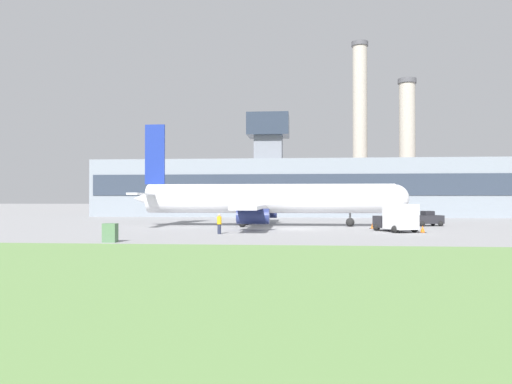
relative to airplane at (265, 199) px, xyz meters
The scene contains 12 objects.
ground_plane 7.04m from the airplane, 54.69° to the right, with size 400.00×400.00×0.00m, color gray.
grass_strip 41.94m from the airplane, 84.98° to the right, with size 240.00×37.00×0.06m.
terminal_building 32.20m from the airplane, 83.99° to the left, with size 71.04×13.40×18.03m.
smokestack_left 68.20m from the airplane, 74.07° to the left, with size 3.95×3.95×40.36m.
smokestack_right 66.20m from the airplane, 64.41° to the left, with size 4.10×4.10×30.20m.
airplane is the anchor object (origin of this frame).
pushback_tug 18.81m from the airplane, ahead, with size 3.62×2.82×1.72m.
baggage_truck 15.76m from the airplane, 32.57° to the right, with size 3.80×5.21×2.65m.
ground_crew_person 13.23m from the airplane, 103.89° to the right, with size 0.56×0.56×1.82m.
traffic_cone_near_nose 12.46m from the airplane, 17.36° to the right, with size 0.63×0.63×0.67m.
traffic_cone_wingtip 18.15m from the airplane, 31.19° to the right, with size 0.62×0.62×0.67m.
utility_cabinet 23.68m from the airplane, 114.33° to the right, with size 0.98×0.71×1.37m.
Camera 1 is at (0.48, -51.46, 3.25)m, focal length 35.00 mm.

